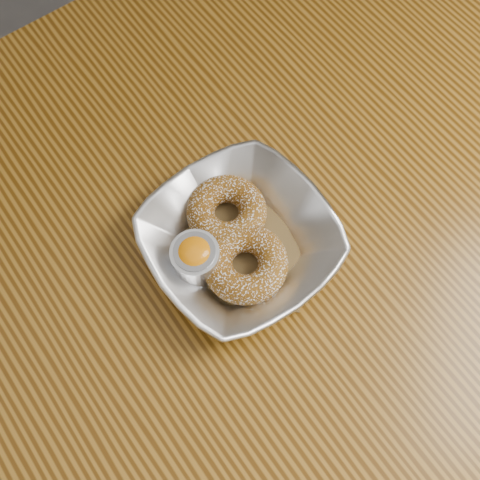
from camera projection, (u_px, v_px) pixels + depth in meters
ground_plane at (212, 357)px, 1.36m from camera, size 4.00×4.00×0.00m
table at (189, 266)px, 0.76m from camera, size 1.20×0.80×0.75m
serving_bowl at (240, 241)px, 0.64m from camera, size 0.21×0.21×0.05m
parchment at (240, 247)px, 0.65m from camera, size 0.20×0.20×0.00m
donut_back at (227, 212)px, 0.65m from camera, size 0.12×0.12×0.03m
donut_front at (245, 263)px, 0.62m from camera, size 0.11×0.11×0.03m
ramekin at (196, 258)px, 0.62m from camera, size 0.05×0.05×0.06m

